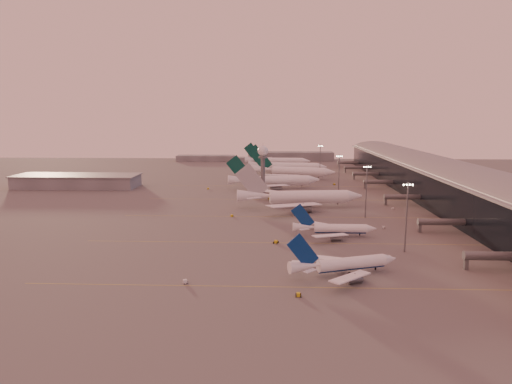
{
  "coord_description": "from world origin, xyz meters",
  "views": [
    {
      "loc": [
        11.32,
        -157.4,
        47.84
      ],
      "look_at": [
        2.67,
        70.82,
        9.24
      ],
      "focal_mm": 32.0,
      "sensor_mm": 36.0,
      "label": 1
    }
  ],
  "objects": [
    {
      "name": "gsv_catering_a",
      "position": [
        50.94,
        -7.42,
        1.88
      ],
      "size": [
        4.96,
        3.13,
        3.77
      ],
      "color": "silver",
      "rests_on": "ground"
    },
    {
      "name": "mast_d",
      "position": [
        48.0,
        200.0,
        13.74
      ],
      "size": [
        3.6,
        0.56,
        25.0
      ],
      "color": "slate",
      "rests_on": "ground"
    },
    {
      "name": "gsv_truck_d",
      "position": [
        -31.04,
        135.04,
        1.14
      ],
      "size": [
        2.15,
        5.56,
        2.24
      ],
      "color": "gold",
      "rests_on": "ground"
    },
    {
      "name": "terminal",
      "position": [
        107.88,
        110.09,
        10.52
      ],
      "size": [
        57.0,
        362.0,
        23.04
      ],
      "color": "black",
      "rests_on": "ground"
    },
    {
      "name": "widebody_white",
      "position": [
        25.75,
        78.08,
        4.09
      ],
      "size": [
        66.99,
        53.44,
        23.58
      ],
      "color": "white",
      "rests_on": "ground"
    },
    {
      "name": "hangar",
      "position": [
        -120.0,
        140.0,
        4.32
      ],
      "size": [
        82.0,
        27.0,
        8.5
      ],
      "color": "slate",
      "rests_on": "ground"
    },
    {
      "name": "gsv_tug_near",
      "position": [
        18.26,
        -41.82,
        0.51
      ],
      "size": [
        2.24,
        3.56,
        0.99
      ],
      "color": "gold",
      "rests_on": "ground"
    },
    {
      "name": "greentail_c",
      "position": [
        23.14,
        219.11,
        4.24
      ],
      "size": [
        66.08,
        53.12,
        24.02
      ],
      "color": "white",
      "rests_on": "ground"
    },
    {
      "name": "gsv_tug_mid",
      "position": [
        12.56,
        9.17,
        0.57
      ],
      "size": [
        4.45,
        3.5,
        1.11
      ],
      "color": "gold",
      "rests_on": "ground"
    },
    {
      "name": "greentail_d",
      "position": [
        15.51,
        268.23,
        4.0
      ],
      "size": [
        62.31,
        50.21,
        22.62
      ],
      "color": "white",
      "rests_on": "ground"
    },
    {
      "name": "narrowbody_near",
      "position": [
        32.91,
        -24.58,
        2.88
      ],
      "size": [
        35.08,
        27.51,
        14.23
      ],
      "color": "white",
      "rests_on": "ground"
    },
    {
      "name": "mast_b",
      "position": [
        55.0,
        55.0,
        13.74
      ],
      "size": [
        3.6,
        0.56,
        25.0
      ],
      "color": "slate",
      "rests_on": "ground"
    },
    {
      "name": "gsv_tug_far",
      "position": [
        9.57,
        99.84,
        0.57
      ],
      "size": [
        4.24,
        4.5,
        1.11
      ],
      "color": "gold",
      "rests_on": "ground"
    },
    {
      "name": "greentail_b",
      "position": [
        26.35,
        187.45,
        4.21
      ],
      "size": [
        64.66,
        51.65,
        23.83
      ],
      "color": "white",
      "rests_on": "ground"
    },
    {
      "name": "mast_c",
      "position": [
        50.0,
        110.0,
        13.74
      ],
      "size": [
        3.6,
        0.56,
        25.0
      ],
      "color": "slate",
      "rests_on": "ground"
    },
    {
      "name": "gsv_catering_b",
      "position": [
        73.21,
        74.55,
        1.89
      ],
      "size": [
        4.92,
        2.92,
        3.77
      ],
      "color": "silver",
      "rests_on": "ground"
    },
    {
      "name": "mast_a",
      "position": [
        58.0,
        0.0,
        13.74
      ],
      "size": [
        3.6,
        0.56,
        25.0
      ],
      "color": "slate",
      "rests_on": "ground"
    },
    {
      "name": "distant_horizon",
      "position": [
        2.62,
        325.14,
        3.89
      ],
      "size": [
        165.0,
        37.5,
        9.0
      ],
      "color": "slate",
      "rests_on": "ground"
    },
    {
      "name": "taxiway_markings",
      "position": [
        30.0,
        56.0,
        0.01
      ],
      "size": [
        180.0,
        185.25,
        0.02
      ],
      "color": "gold",
      "rests_on": "ground"
    },
    {
      "name": "gsv_truck_b",
      "position": [
        58.98,
        33.67,
        1.09
      ],
      "size": [
        5.63,
        3.46,
        2.14
      ],
      "color": "silver",
      "rests_on": "ground"
    },
    {
      "name": "gsv_truck_c",
      "position": [
        -7.9,
        54.5,
        1.04
      ],
      "size": [
        4.87,
        4.87,
        2.05
      ],
      "color": "gold",
      "rests_on": "ground"
    },
    {
      "name": "ground",
      "position": [
        0.0,
        0.0,
        0.0
      ],
      "size": [
        700.0,
        700.0,
        0.0
      ],
      "primitive_type": "plane",
      "color": "#595757",
      "rests_on": "ground"
    },
    {
      "name": "narrowbody_mid",
      "position": [
        35.83,
        20.07,
        2.69
      ],
      "size": [
        34.0,
        27.18,
        13.3
      ],
      "color": "white",
      "rests_on": "ground"
    },
    {
      "name": "gsv_tug_hangar",
      "position": [
        53.77,
        156.76,
        0.49
      ],
      "size": [
        3.87,
        3.34,
        0.95
      ],
      "color": "gold",
      "rests_on": "ground"
    },
    {
      "name": "gsv_truck_a",
      "position": [
        -13.36,
        -33.27,
        1.23
      ],
      "size": [
        6.29,
        4.57,
        2.41
      ],
      "color": "silver",
      "rests_on": "ground"
    },
    {
      "name": "radar_tower",
      "position": [
        5.0,
        120.0,
        20.95
      ],
      "size": [
        6.4,
        6.4,
        31.1
      ],
      "color": "slate",
      "rests_on": "ground"
    },
    {
      "name": "greentail_a",
      "position": [
        12.21,
        139.61,
        3.97
      ],
      "size": [
        61.67,
        49.5,
        22.46
      ],
      "color": "white",
      "rests_on": "ground"
    }
  ]
}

